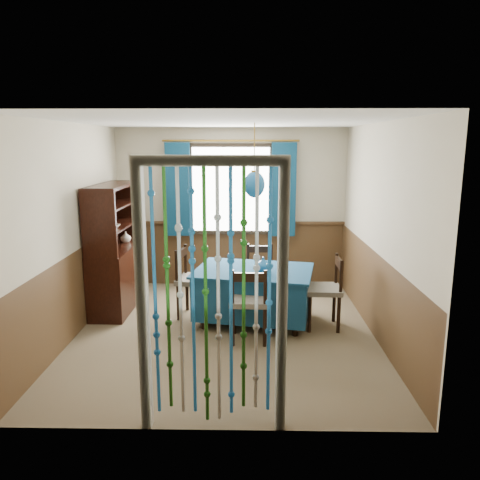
{
  "coord_description": "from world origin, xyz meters",
  "views": [
    {
      "loc": [
        0.28,
        -5.37,
        2.27
      ],
      "look_at": [
        0.17,
        0.32,
        1.08
      ],
      "focal_mm": 35.0,
      "sensor_mm": 36.0,
      "label": 1
    }
  ],
  "objects_px": {
    "chair_near": "(249,302)",
    "chair_left": "(193,280)",
    "chair_far": "(260,273)",
    "sideboard": "(116,266)",
    "vase_table": "(263,265)",
    "dining_table": "(254,291)",
    "bowl_shelf": "(111,227)",
    "chair_right": "(325,290)",
    "vase_sideboard": "(126,236)",
    "pendant_lamp": "(254,184)"
  },
  "relations": [
    {
      "from": "chair_right",
      "to": "vase_table",
      "type": "relative_size",
      "value": 5.37
    },
    {
      "from": "sideboard",
      "to": "pendant_lamp",
      "type": "distance_m",
      "value": 2.29
    },
    {
      "from": "chair_near",
      "to": "vase_sideboard",
      "type": "relative_size",
      "value": 5.19
    },
    {
      "from": "bowl_shelf",
      "to": "chair_right",
      "type": "bearing_deg",
      "value": -7.17
    },
    {
      "from": "sideboard",
      "to": "dining_table",
      "type": "bearing_deg",
      "value": -14.58
    },
    {
      "from": "vase_sideboard",
      "to": "chair_right",
      "type": "bearing_deg",
      "value": -20.26
    },
    {
      "from": "sideboard",
      "to": "vase_table",
      "type": "distance_m",
      "value": 2.11
    },
    {
      "from": "sideboard",
      "to": "vase_table",
      "type": "height_order",
      "value": "sideboard"
    },
    {
      "from": "chair_near",
      "to": "bowl_shelf",
      "type": "height_order",
      "value": "bowl_shelf"
    },
    {
      "from": "chair_near",
      "to": "chair_right",
      "type": "bearing_deg",
      "value": 27.18
    },
    {
      "from": "chair_left",
      "to": "sideboard",
      "type": "bearing_deg",
      "value": -96.08
    },
    {
      "from": "chair_right",
      "to": "pendant_lamp",
      "type": "height_order",
      "value": "pendant_lamp"
    },
    {
      "from": "dining_table",
      "to": "bowl_shelf",
      "type": "distance_m",
      "value": 2.01
    },
    {
      "from": "dining_table",
      "to": "vase_sideboard",
      "type": "xyz_separation_m",
      "value": [
        -1.84,
        0.85,
        0.54
      ]
    },
    {
      "from": "dining_table",
      "to": "vase_sideboard",
      "type": "bearing_deg",
      "value": 165.72
    },
    {
      "from": "sideboard",
      "to": "bowl_shelf",
      "type": "xyz_separation_m",
      "value": [
        0.06,
        -0.33,
        0.61
      ]
    },
    {
      "from": "chair_right",
      "to": "vase_sideboard",
      "type": "distance_m",
      "value": 2.94
    },
    {
      "from": "vase_table",
      "to": "vase_sideboard",
      "type": "bearing_deg",
      "value": 154.28
    },
    {
      "from": "chair_near",
      "to": "bowl_shelf",
      "type": "bearing_deg",
      "value": 157.75
    },
    {
      "from": "chair_left",
      "to": "pendant_lamp",
      "type": "relative_size",
      "value": 1.04
    },
    {
      "from": "chair_far",
      "to": "bowl_shelf",
      "type": "xyz_separation_m",
      "value": [
        -1.94,
        -0.52,
        0.76
      ]
    },
    {
      "from": "chair_right",
      "to": "vase_sideboard",
      "type": "height_order",
      "value": "vase_sideboard"
    },
    {
      "from": "vase_table",
      "to": "sideboard",
      "type": "bearing_deg",
      "value": 163.27
    },
    {
      "from": "chair_near",
      "to": "chair_left",
      "type": "height_order",
      "value": "chair_left"
    },
    {
      "from": "dining_table",
      "to": "vase_sideboard",
      "type": "distance_m",
      "value": 2.1
    },
    {
      "from": "chair_left",
      "to": "bowl_shelf",
      "type": "distance_m",
      "value": 1.26
    },
    {
      "from": "bowl_shelf",
      "to": "sideboard",
      "type": "bearing_deg",
      "value": 100.38
    },
    {
      "from": "chair_near",
      "to": "sideboard",
      "type": "height_order",
      "value": "sideboard"
    },
    {
      "from": "vase_table",
      "to": "vase_sideboard",
      "type": "height_order",
      "value": "vase_sideboard"
    },
    {
      "from": "dining_table",
      "to": "chair_right",
      "type": "xyz_separation_m",
      "value": [
        0.89,
        -0.15,
        0.07
      ]
    },
    {
      "from": "chair_far",
      "to": "chair_left",
      "type": "distance_m",
      "value": 1.03
    },
    {
      "from": "chair_far",
      "to": "chair_right",
      "type": "distance_m",
      "value": 1.17
    },
    {
      "from": "chair_right",
      "to": "vase_table",
      "type": "distance_m",
      "value": 0.83
    },
    {
      "from": "chair_left",
      "to": "vase_table",
      "type": "distance_m",
      "value": 1.0
    },
    {
      "from": "chair_far",
      "to": "bowl_shelf",
      "type": "bearing_deg",
      "value": 14.11
    },
    {
      "from": "chair_left",
      "to": "vase_table",
      "type": "bearing_deg",
      "value": 82.34
    },
    {
      "from": "chair_left",
      "to": "bowl_shelf",
      "type": "xyz_separation_m",
      "value": [
        -1.04,
        -0.01,
        0.72
      ]
    },
    {
      "from": "chair_left",
      "to": "chair_right",
      "type": "xyz_separation_m",
      "value": [
        1.68,
        -0.35,
        -0.01
      ]
    },
    {
      "from": "chair_near",
      "to": "chair_right",
      "type": "relative_size",
      "value": 0.99
    },
    {
      "from": "vase_table",
      "to": "dining_table",
      "type": "bearing_deg",
      "value": 142.3
    },
    {
      "from": "chair_near",
      "to": "pendant_lamp",
      "type": "relative_size",
      "value": 1.01
    },
    {
      "from": "chair_near",
      "to": "vase_sideboard",
      "type": "distance_m",
      "value": 2.35
    },
    {
      "from": "pendant_lamp",
      "to": "vase_sideboard",
      "type": "relative_size",
      "value": 5.16
    },
    {
      "from": "dining_table",
      "to": "bowl_shelf",
      "type": "relative_size",
      "value": 6.92
    },
    {
      "from": "chair_near",
      "to": "vase_table",
      "type": "relative_size",
      "value": 5.3
    },
    {
      "from": "vase_table",
      "to": "chair_far",
      "type": "bearing_deg",
      "value": 91.12
    },
    {
      "from": "pendant_lamp",
      "to": "chair_far",
      "type": "bearing_deg",
      "value": 82.01
    },
    {
      "from": "dining_table",
      "to": "bowl_shelf",
      "type": "bearing_deg",
      "value": -175.27
    },
    {
      "from": "chair_far",
      "to": "sideboard",
      "type": "relative_size",
      "value": 0.49
    },
    {
      "from": "vase_table",
      "to": "bowl_shelf",
      "type": "height_order",
      "value": "bowl_shelf"
    }
  ]
}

